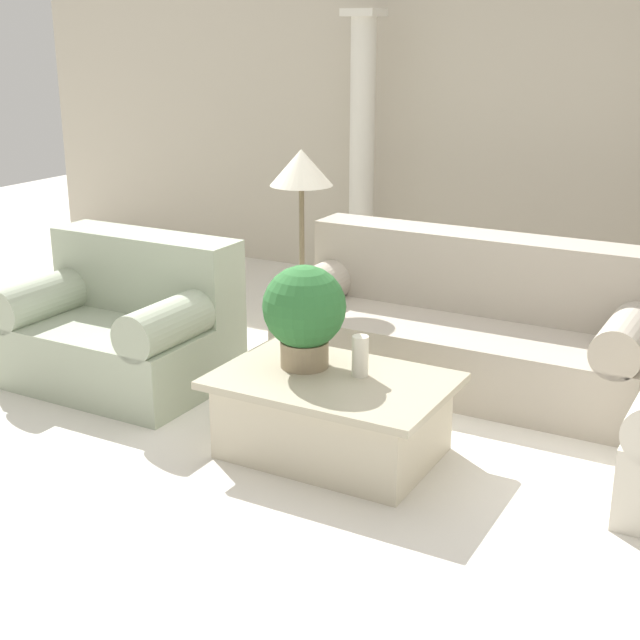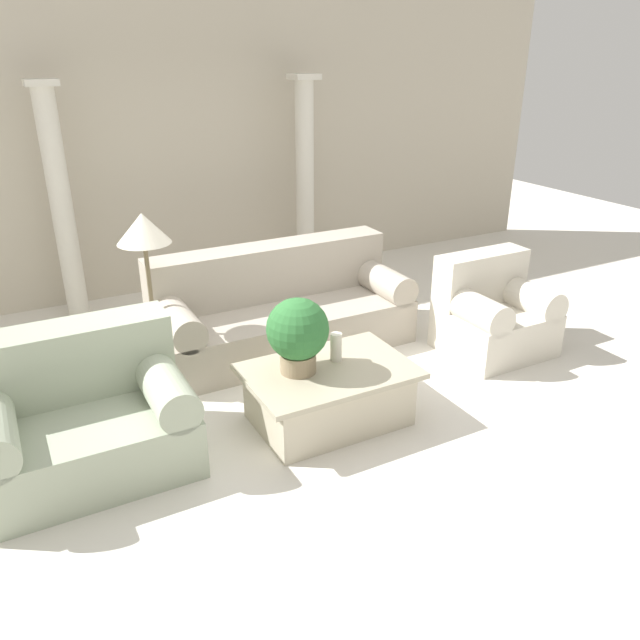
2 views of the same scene
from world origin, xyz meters
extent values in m
plane|color=silver|center=(0.00, 0.00, 0.00)|extent=(16.00, 16.00, 0.00)
cube|color=beige|center=(0.00, 3.00, 1.60)|extent=(10.00, 0.06, 3.20)
cube|color=#ADA393|center=(0.30, 0.90, 0.20)|extent=(2.28, 0.94, 0.41)
cube|color=#ADA393|center=(0.30, 1.21, 0.65)|extent=(2.28, 0.33, 0.49)
cylinder|color=#ADA393|center=(-0.70, 0.90, 0.51)|extent=(0.28, 0.94, 0.28)
cylinder|color=#ADA393|center=(1.30, 0.90, 0.51)|extent=(0.28, 0.94, 0.28)
cube|color=#A4AF96|center=(-1.59, -0.13, 0.20)|extent=(1.30, 0.94, 0.41)
cube|color=#A4AF96|center=(-1.59, 0.18, 0.65)|extent=(1.30, 0.33, 0.49)
cylinder|color=#A4AF96|center=(-1.08, -0.13, 0.51)|extent=(0.28, 0.94, 0.28)
cube|color=beige|center=(0.06, -0.36, 0.20)|extent=(1.06, 0.71, 0.39)
cube|color=#B3A98F|center=(0.06, -0.36, 0.41)|extent=(1.20, 0.81, 0.04)
cylinder|color=#937F60|center=(-0.15, -0.29, 0.50)|extent=(0.26, 0.26, 0.14)
sphere|color=#2D6B33|center=(-0.15, -0.29, 0.76)|extent=(0.44, 0.44, 0.44)
cylinder|color=silver|center=(0.17, -0.27, 0.54)|extent=(0.09, 0.09, 0.22)
cylinder|color=brown|center=(-0.86, 0.91, 0.01)|extent=(0.24, 0.24, 0.03)
cylinder|color=brown|center=(-0.86, 0.91, 0.59)|extent=(0.04, 0.04, 1.13)
cone|color=silver|center=(-0.86, 0.91, 1.28)|extent=(0.42, 0.42, 0.24)
cylinder|color=silver|center=(-1.25, 2.59, 1.11)|extent=(0.21, 0.21, 2.23)
cube|color=silver|center=(-1.25, 2.59, 2.26)|extent=(0.29, 0.29, 0.06)
cylinder|color=silver|center=(1.38, 2.59, 1.11)|extent=(0.21, 0.21, 2.23)
cube|color=silver|center=(1.38, 2.59, 2.26)|extent=(0.29, 0.29, 0.06)
cube|color=beige|center=(1.95, -0.05, 0.20)|extent=(0.89, 0.78, 0.40)
cube|color=beige|center=(1.95, 0.20, 0.63)|extent=(0.89, 0.27, 0.47)
cylinder|color=beige|center=(1.64, -0.05, 0.48)|extent=(0.28, 0.78, 0.28)
cylinder|color=beige|center=(2.25, -0.05, 0.48)|extent=(0.28, 0.78, 0.28)
camera|label=1|loc=(2.07, -4.12, 2.13)|focal=50.00mm
camera|label=2|loc=(-1.86, -3.82, 2.54)|focal=35.00mm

